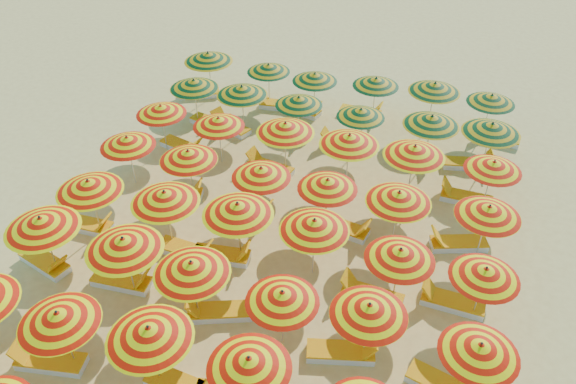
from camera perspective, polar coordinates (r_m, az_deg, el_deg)
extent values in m
plane|color=#EDCB69|center=(17.54, -0.50, -5.08)|extent=(120.00, 120.00, 0.00)
cylinder|color=silver|center=(14.80, -21.54, -13.84)|extent=(0.04, 0.04, 1.92)
cone|color=orange|center=(14.20, -22.31, -11.73)|extent=(2.18, 2.18, 0.37)
sphere|color=black|center=(14.05, -22.52, -11.17)|extent=(0.06, 0.06, 0.06)
cylinder|color=silver|center=(13.86, -13.38, -15.94)|extent=(0.04, 0.04, 2.00)
cone|color=orange|center=(13.19, -13.94, -13.71)|extent=(2.11, 2.11, 0.38)
sphere|color=black|center=(13.02, -14.08, -13.11)|extent=(0.07, 0.07, 0.07)
cone|color=orange|center=(12.53, -3.99, -16.93)|extent=(2.33, 2.33, 0.36)
sphere|color=black|center=(12.36, -4.03, -16.38)|extent=(0.06, 0.06, 0.06)
cylinder|color=silver|center=(17.24, -23.04, -5.16)|extent=(0.04, 0.04, 2.06)
cone|color=orange|center=(16.69, -23.78, -2.91)|extent=(2.14, 2.14, 0.39)
sphere|color=black|center=(16.55, -23.97, -2.32)|extent=(0.07, 0.07, 0.07)
cylinder|color=silver|center=(15.88, -15.79, -7.44)|extent=(0.04, 0.04, 2.07)
cone|color=orange|center=(15.27, -16.36, -5.07)|extent=(2.58, 2.58, 0.39)
sphere|color=black|center=(15.12, -16.51, -4.44)|extent=(0.07, 0.07, 0.07)
cylinder|color=silver|center=(14.98, -9.43, -9.87)|extent=(0.04, 0.04, 1.98)
cone|color=orange|center=(14.36, -9.78, -7.56)|extent=(2.32, 2.32, 0.38)
sphere|color=black|center=(14.21, -9.87, -6.95)|extent=(0.07, 0.07, 0.07)
cylinder|color=silver|center=(14.31, -0.57, -12.68)|extent=(0.03, 0.03, 1.83)
cone|color=orange|center=(13.70, -0.59, -10.58)|extent=(2.33, 2.33, 0.35)
sphere|color=black|center=(13.55, -0.59, -10.02)|extent=(0.06, 0.06, 0.06)
cylinder|color=silver|center=(14.14, 7.95, -13.86)|extent=(0.04, 0.04, 1.88)
cone|color=orange|center=(13.52, 8.25, -11.72)|extent=(2.05, 2.05, 0.36)
sphere|color=black|center=(13.36, 8.33, -11.15)|extent=(0.06, 0.06, 0.06)
cylinder|color=silver|center=(14.07, 18.26, -16.79)|extent=(0.03, 0.03, 1.81)
cone|color=orange|center=(13.46, 18.92, -14.84)|extent=(2.37, 2.37, 0.34)
sphere|color=black|center=(13.31, 19.10, -14.32)|extent=(0.06, 0.06, 0.06)
cylinder|color=silver|center=(18.19, -19.02, -1.57)|extent=(0.04, 0.04, 2.01)
cone|color=orange|center=(17.68, -19.59, 0.61)|extent=(2.18, 2.18, 0.38)
sphere|color=black|center=(17.56, -19.73, 1.18)|extent=(0.07, 0.07, 0.07)
cylinder|color=silver|center=(17.14, -12.03, -2.79)|extent=(0.04, 0.04, 2.03)
cone|color=orange|center=(16.59, -12.42, -0.49)|extent=(2.62, 2.62, 0.39)
sphere|color=black|center=(16.45, -12.52, 0.12)|extent=(0.07, 0.07, 0.07)
cylinder|color=silver|center=(16.39, -4.96, -4.12)|extent=(0.04, 0.04, 2.05)
cone|color=orange|center=(15.81, -5.14, -1.72)|extent=(2.64, 2.64, 0.39)
sphere|color=black|center=(15.66, -5.18, -1.09)|extent=(0.07, 0.07, 0.07)
cylinder|color=silver|center=(15.93, 2.61, -5.67)|extent=(0.04, 0.04, 1.97)
cone|color=orange|center=(15.36, 2.70, -3.37)|extent=(2.07, 2.07, 0.38)
sphere|color=black|center=(15.22, 2.72, -2.75)|extent=(0.07, 0.07, 0.07)
cylinder|color=silver|center=(15.50, 10.97, -8.36)|extent=(0.04, 0.04, 1.87)
cone|color=orange|center=(14.93, 11.33, -6.20)|extent=(2.43, 2.43, 0.36)
sphere|color=black|center=(14.79, 11.43, -5.63)|extent=(0.06, 0.06, 0.06)
cylinder|color=silver|center=(15.65, 18.82, -9.77)|extent=(0.03, 0.03, 1.80)
cone|color=orange|center=(15.11, 19.41, -7.77)|extent=(2.30, 2.30, 0.34)
sphere|color=black|center=(14.98, 19.57, -7.24)|extent=(0.06, 0.06, 0.06)
cylinder|color=silver|center=(20.07, -15.62, 3.03)|extent=(0.04, 0.04, 1.87)
cone|color=orange|center=(19.64, -16.01, 4.96)|extent=(2.23, 2.23, 0.36)
sphere|color=black|center=(19.53, -16.12, 5.46)|extent=(0.06, 0.06, 0.06)
cylinder|color=silver|center=(18.89, -9.83, 1.63)|extent=(0.04, 0.04, 1.90)
cone|color=orange|center=(18.42, -10.10, 3.69)|extent=(2.06, 2.06, 0.36)
sphere|color=black|center=(18.30, -10.17, 4.23)|extent=(0.06, 0.06, 0.06)
cylinder|color=silver|center=(17.92, -2.67, -0.09)|extent=(0.04, 0.04, 1.88)
cone|color=orange|center=(17.43, -2.74, 2.01)|extent=(2.42, 2.42, 0.36)
sphere|color=black|center=(17.31, -2.76, 2.56)|extent=(0.06, 0.06, 0.06)
cylinder|color=silver|center=(17.50, 3.93, -1.27)|extent=(0.04, 0.04, 1.85)
cone|color=orange|center=(17.01, 4.04, 0.82)|extent=(2.39, 2.39, 0.35)
sphere|color=black|center=(16.89, 4.07, 1.37)|extent=(0.06, 0.06, 0.06)
cylinder|color=silver|center=(17.16, 10.86, -2.71)|extent=(0.04, 0.04, 1.95)
cone|color=orange|center=(16.63, 11.20, -0.50)|extent=(2.34, 2.34, 0.37)
sphere|color=black|center=(16.50, 11.29, 0.09)|extent=(0.07, 0.07, 0.07)
cylinder|color=silver|center=(17.41, 19.15, -3.90)|extent=(0.04, 0.04, 1.89)
cone|color=orange|center=(16.90, 19.71, -1.83)|extent=(2.31, 2.31, 0.36)
sphere|color=black|center=(16.78, 19.86, -1.29)|extent=(0.06, 0.06, 0.06)
cylinder|color=silver|center=(21.66, -12.50, 6.33)|extent=(0.04, 0.04, 1.85)
cone|color=orange|center=(21.26, -12.79, 8.16)|extent=(2.14, 2.14, 0.35)
sphere|color=black|center=(21.16, -12.87, 8.63)|extent=(0.06, 0.06, 0.06)
cylinder|color=silver|center=(20.56, -6.90, 5.16)|extent=(0.04, 0.04, 1.85)
cone|color=orange|center=(20.14, -7.07, 7.08)|extent=(2.26, 2.26, 0.35)
sphere|color=black|center=(20.04, -7.12, 7.57)|extent=(0.06, 0.06, 0.06)
cylinder|color=silver|center=(19.80, -0.26, 4.37)|extent=(0.04, 0.04, 2.04)
cone|color=orange|center=(19.32, -0.27, 6.55)|extent=(2.52, 2.52, 0.39)
sphere|color=black|center=(19.21, -0.27, 7.12)|extent=(0.07, 0.07, 0.07)
cylinder|color=silver|center=(19.28, 6.08, 3.10)|extent=(0.04, 0.04, 2.03)
cone|color=orange|center=(18.79, 6.25, 5.30)|extent=(2.54, 2.54, 0.39)
sphere|color=black|center=(18.68, 6.30, 5.87)|extent=(0.07, 0.07, 0.07)
cylinder|color=silver|center=(19.08, 12.38, 1.91)|extent=(0.04, 0.04, 2.02)
cone|color=orange|center=(18.59, 12.74, 4.10)|extent=(2.22, 2.22, 0.39)
sphere|color=black|center=(18.47, 12.83, 4.67)|extent=(0.07, 0.07, 0.07)
cylinder|color=silver|center=(19.39, 19.66, 0.63)|extent=(0.03, 0.03, 1.82)
cone|color=orange|center=(18.95, 20.16, 2.52)|extent=(2.27, 2.27, 0.35)
sphere|color=black|center=(18.84, 20.29, 3.01)|extent=(0.06, 0.06, 0.06)
cylinder|color=silver|center=(23.07, -9.33, 8.93)|extent=(0.04, 0.04, 1.91)
cone|color=#605608|center=(22.69, -9.54, 10.76)|extent=(2.49, 2.49, 0.36)
sphere|color=black|center=(22.60, -9.60, 11.23)|extent=(0.06, 0.06, 0.06)
cylinder|color=silver|center=(22.26, -4.59, 8.28)|extent=(0.04, 0.04, 1.97)
cone|color=#605608|center=(21.85, -4.71, 10.22)|extent=(2.49, 2.49, 0.38)
sphere|color=black|center=(21.75, -4.73, 10.73)|extent=(0.07, 0.07, 0.07)
cylinder|color=silver|center=(21.79, 1.08, 7.43)|extent=(0.03, 0.03, 1.80)
cone|color=#605608|center=(21.40, 1.11, 9.23)|extent=(2.36, 2.36, 0.34)
sphere|color=black|center=(21.31, 1.12, 9.69)|extent=(0.06, 0.06, 0.06)
cylinder|color=silver|center=(21.22, 7.24, 6.16)|extent=(0.03, 0.03, 1.78)
cone|color=#605608|center=(20.82, 7.41, 7.96)|extent=(2.23, 2.23, 0.34)
sphere|color=black|center=(20.73, 7.45, 8.43)|extent=(0.06, 0.06, 0.06)
cylinder|color=silver|center=(20.88, 14.02, 5.02)|extent=(0.04, 0.04, 2.00)
cone|color=#605608|center=(20.43, 14.39, 7.05)|extent=(2.17, 2.17, 0.38)
sphere|color=black|center=(20.33, 14.48, 7.58)|extent=(0.07, 0.07, 0.07)
cylinder|color=silver|center=(21.02, 19.50, 4.12)|extent=(0.04, 0.04, 2.01)
cone|color=#605608|center=(20.58, 20.00, 6.12)|extent=(2.60, 2.60, 0.38)
sphere|color=black|center=(20.47, 20.13, 6.64)|extent=(0.07, 0.07, 0.07)
cylinder|color=silver|center=(24.92, -7.93, 11.56)|extent=(0.04, 0.04, 2.06)
cone|color=#605608|center=(24.54, -8.11, 13.42)|extent=(2.50, 2.50, 0.39)
sphere|color=black|center=(24.45, -8.16, 13.90)|extent=(0.07, 0.07, 0.07)
cylinder|color=silver|center=(24.27, -1.95, 10.81)|extent=(0.03, 0.03, 1.80)
cone|color=#605608|center=(23.92, -1.99, 12.47)|extent=(2.15, 2.15, 0.34)
sphere|color=black|center=(23.84, -2.00, 12.90)|extent=(0.06, 0.06, 0.06)
cylinder|color=silver|center=(23.48, 2.68, 9.84)|extent=(0.03, 0.03, 1.83)
cone|color=#605608|center=(23.12, 2.74, 11.57)|extent=(2.21, 2.21, 0.35)
sphere|color=black|center=(23.03, 2.76, 12.01)|extent=(0.06, 0.06, 0.06)
cylinder|color=silver|center=(23.32, 8.74, 9.24)|extent=(0.04, 0.04, 1.84)
cone|color=#605608|center=(22.95, 8.93, 10.98)|extent=(1.88, 1.88, 0.35)
sphere|color=black|center=(22.87, 8.98, 11.43)|extent=(0.06, 0.06, 0.06)
cylinder|color=silver|center=(23.08, 14.34, 8.35)|extent=(0.04, 0.04, 2.01)
cone|color=#605608|center=(22.68, 14.68, 10.26)|extent=(2.29, 2.29, 0.38)
sphere|color=black|center=(22.58, 14.77, 10.75)|extent=(0.07, 0.07, 0.07)
cylinder|color=silver|center=(23.24, 19.55, 7.21)|extent=(0.03, 0.03, 1.81)
cone|color=#605608|center=(22.87, 19.96, 8.89)|extent=(2.08, 2.08, 0.34)
sphere|color=black|center=(22.78, 20.07, 9.32)|extent=(0.06, 0.06, 0.06)
cube|color=white|center=(15.65, -22.88, -15.66)|extent=(1.77, 0.86, 0.20)
cube|color=orange|center=(15.56, -23.00, -15.37)|extent=(1.77, 0.86, 0.06)
cube|color=orange|center=(15.72, -25.49, -14.34)|extent=(0.46, 0.63, 0.48)
cube|color=orange|center=(14.27, -10.97, -18.55)|extent=(1.75, 0.75, 0.06)
cube|color=white|center=(18.22, -23.46, -6.63)|extent=(1.79, 1.04, 0.20)
cube|color=orange|center=(18.14, -23.56, -6.34)|extent=(1.79, 1.04, 0.06)
cube|color=orange|center=(17.51, -22.40, -6.79)|extent=(0.51, 0.66, 0.48)
cube|color=white|center=(16.89, -16.53, -8.76)|extent=(1.73, 0.68, 0.20)
cube|color=orange|center=(16.80, -16.60, -8.46)|extent=(1.73, 0.68, 0.06)
cube|color=orange|center=(16.35, -14.58, -8.46)|extent=(0.40, 0.60, 0.48)
cube|color=white|center=(15.58, -6.92, -12.08)|extent=(1.79, 1.15, 0.20)
cube|color=orange|center=(15.48, -6.96, -11.77)|extent=(1.79, 1.15, 0.06)
cube|color=orange|center=(15.39, -9.67, -11.28)|extent=(0.55, 0.67, 0.48)
cube|color=white|center=(14.74, 5.34, -15.97)|extent=(1.79, 0.99, 0.20)
cube|color=orange|center=(14.63, 5.37, -15.67)|extent=(1.79, 0.99, 0.06)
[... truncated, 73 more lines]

